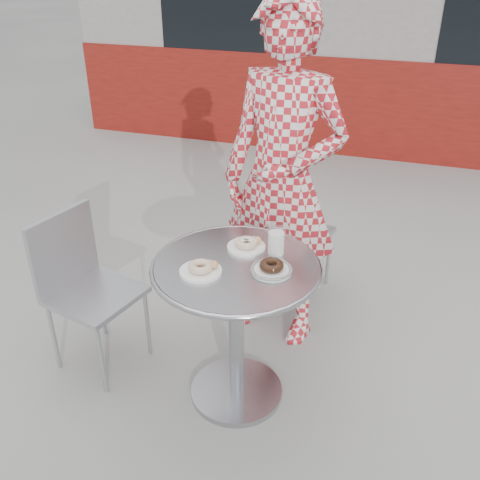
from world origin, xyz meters
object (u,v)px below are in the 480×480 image
(chair_left, at_px, (98,321))
(seated_person, at_px, (283,182))
(milk_cup, at_px, (276,242))
(plate_checker, at_px, (271,268))
(plate_far, at_px, (247,245))
(bistro_table, at_px, (236,300))
(plate_near, at_px, (201,269))
(chair_far, at_px, (294,257))

(chair_left, xyz_separation_m, seated_person, (0.82, 0.59, 0.66))
(chair_left, distance_m, milk_cup, 1.07)
(chair_left, height_order, plate_checker, chair_left)
(plate_far, bearing_deg, bistro_table, -90.42)
(seated_person, relative_size, milk_cup, 14.57)
(plate_near, bearing_deg, bistro_table, 40.94)
(chair_left, relative_size, milk_cup, 6.66)
(seated_person, height_order, plate_checker, seated_person)
(seated_person, xyz_separation_m, plate_checker, (0.11, -0.61, -0.14))
(milk_cup, bearing_deg, bistro_table, -132.91)
(bistro_table, height_order, plate_checker, plate_checker)
(plate_far, xyz_separation_m, plate_checker, (0.16, -0.16, -0.00))
(chair_left, relative_size, seated_person, 0.46)
(plate_far, distance_m, plate_near, 0.29)
(seated_person, bearing_deg, plate_far, -82.44)
(bistro_table, bearing_deg, chair_left, 178.97)
(chair_far, relative_size, plate_near, 4.40)
(bistro_table, distance_m, milk_cup, 0.32)
(bistro_table, xyz_separation_m, plate_near, (-0.12, -0.10, 0.20))
(bistro_table, xyz_separation_m, seated_person, (0.05, 0.60, 0.34))
(seated_person, distance_m, milk_cup, 0.47)
(chair_far, xyz_separation_m, seated_person, (-0.00, -0.39, 0.67))
(bistro_table, xyz_separation_m, milk_cup, (0.14, 0.15, 0.24))
(bistro_table, bearing_deg, seated_person, 85.16)
(plate_far, bearing_deg, milk_cup, -1.74)
(bistro_table, bearing_deg, plate_far, 89.58)
(seated_person, xyz_separation_m, milk_cup, (0.09, -0.45, -0.10))
(chair_left, relative_size, plate_checker, 4.63)
(chair_far, xyz_separation_m, plate_far, (-0.05, -0.84, 0.53))
(bistro_table, xyz_separation_m, chair_far, (0.05, 1.00, -0.33))
(bistro_table, relative_size, seated_person, 0.42)
(chair_far, xyz_separation_m, plate_checker, (0.11, -1.00, 0.53))
(milk_cup, bearing_deg, chair_left, -171.46)
(chair_left, xyz_separation_m, plate_far, (0.77, 0.14, 0.52))
(plate_checker, bearing_deg, seated_person, 100.20)
(plate_near, distance_m, milk_cup, 0.37)
(seated_person, bearing_deg, chair_left, -130.30)
(chair_left, height_order, plate_near, chair_left)
(chair_far, bearing_deg, seated_person, 102.79)
(plate_far, bearing_deg, plate_near, -115.19)
(bistro_table, relative_size, milk_cup, 6.06)
(plate_near, bearing_deg, milk_cup, 44.40)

